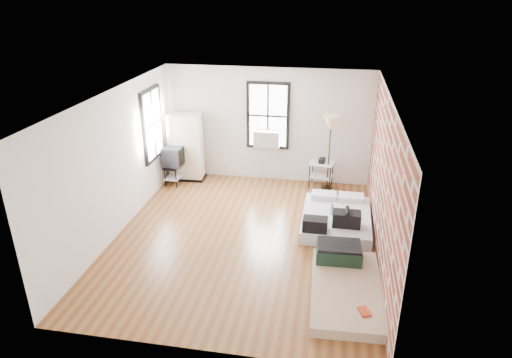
% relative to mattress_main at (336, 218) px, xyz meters
% --- Properties ---
extents(ground, '(6.00, 6.00, 0.00)m').
position_rel_mattress_main_xyz_m(ground, '(-1.74, -0.83, -0.16)').
color(ground, brown).
rests_on(ground, ground).
extents(room_shell, '(5.02, 6.02, 2.80)m').
position_rel_mattress_main_xyz_m(room_shell, '(-1.51, -0.46, 1.57)').
color(room_shell, silver).
rests_on(room_shell, ground).
extents(mattress_main, '(1.39, 1.87, 0.60)m').
position_rel_mattress_main_xyz_m(mattress_main, '(0.00, 0.00, 0.00)').
color(mattress_main, white).
rests_on(mattress_main, ground).
extents(mattress_bare, '(1.19, 2.15, 0.45)m').
position_rel_mattress_main_xyz_m(mattress_bare, '(0.17, -2.08, -0.03)').
color(mattress_bare, '#C6AD8F').
rests_on(mattress_bare, ground).
extents(wardrobe, '(0.86, 0.52, 1.67)m').
position_rel_mattress_main_xyz_m(wardrobe, '(-3.74, 1.82, 0.67)').
color(wardrobe, black).
rests_on(wardrobe, ground).
extents(side_table, '(0.62, 0.52, 0.74)m').
position_rel_mattress_main_xyz_m(side_table, '(-0.39, 1.89, 0.34)').
color(side_table, black).
rests_on(side_table, ground).
extents(floor_lamp, '(0.39, 0.39, 1.82)m').
position_rel_mattress_main_xyz_m(floor_lamp, '(-0.24, 1.82, 1.40)').
color(floor_lamp, black).
rests_on(floor_lamp, ground).
extents(tv_stand, '(0.51, 0.69, 0.95)m').
position_rel_mattress_main_xyz_m(tv_stand, '(-3.96, 1.51, 0.52)').
color(tv_stand, black).
rests_on(tv_stand, ground).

